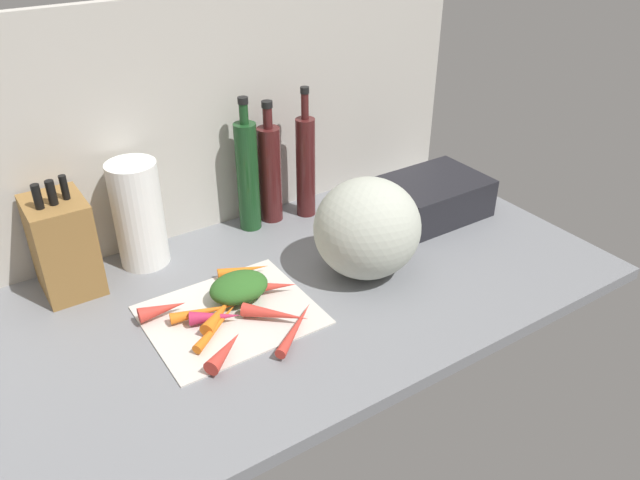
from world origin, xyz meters
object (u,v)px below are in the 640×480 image
(carrot_1, at_px, (225,350))
(dish_rack, at_px, (432,197))
(cutting_board, at_px, (231,314))
(carrot_0, at_px, (218,324))
(carrot_9, at_px, (277,313))
(bottle_2, at_px, (306,165))
(winter_squash, at_px, (367,228))
(carrot_10, at_px, (296,328))
(carrot_8, at_px, (215,317))
(carrot_7, at_px, (220,313))
(bottle_0, at_px, (248,175))
(carrot_2, at_px, (243,270))
(carrot_6, at_px, (269,288))
(paper_towel_roll, at_px, (138,214))
(carrot_3, at_px, (163,309))
(knife_block, at_px, (63,245))
(bottle_1, at_px, (270,172))
(carrot_5, at_px, (205,311))
(carrot_4, at_px, (235,281))

(carrot_1, bearing_deg, dish_rack, 17.34)
(cutting_board, xyz_separation_m, dish_rack, (0.68, 0.11, 0.05))
(carrot_0, relative_size, carrot_9, 1.18)
(bottle_2, bearing_deg, winter_squash, -96.44)
(carrot_10, bearing_deg, dish_rack, 22.38)
(carrot_0, height_order, carrot_8, carrot_8)
(carrot_7, xyz_separation_m, bottle_0, (0.25, 0.33, 0.13))
(carrot_2, distance_m, carrot_6, 0.10)
(bottle_0, bearing_deg, dish_rack, -25.21)
(winter_squash, bearing_deg, paper_towel_roll, 142.02)
(carrot_3, distance_m, dish_rack, 0.81)
(cutting_board, relative_size, carrot_0, 2.06)
(knife_block, bearing_deg, carrot_8, -55.27)
(carrot_8, relative_size, carrot_10, 0.61)
(carrot_0, height_order, bottle_1, bottle_1)
(bottle_1, bearing_deg, paper_towel_roll, -176.79)
(carrot_0, relative_size, carrot_5, 1.14)
(bottle_0, bearing_deg, carrot_8, -127.86)
(carrot_5, bearing_deg, carrot_10, -49.08)
(carrot_2, height_order, carrot_10, same)
(carrot_3, bearing_deg, winter_squash, -10.93)
(carrot_1, xyz_separation_m, winter_squash, (0.42, 0.10, 0.10))
(carrot_4, distance_m, knife_block, 0.39)
(carrot_0, relative_size, paper_towel_roll, 0.65)
(carrot_8, bearing_deg, bottle_1, 46.16)
(carrot_7, xyz_separation_m, carrot_9, (0.10, -0.07, -0.00))
(cutting_board, bearing_deg, carrot_3, 150.52)
(knife_block, bearing_deg, dish_rack, -11.45)
(carrot_7, distance_m, bottle_0, 0.44)
(carrot_2, height_order, carrot_6, carrot_6)
(winter_squash, distance_m, bottle_2, 0.33)
(carrot_3, relative_size, carrot_8, 0.95)
(carrot_3, relative_size, bottle_0, 0.28)
(bottle_2, bearing_deg, carrot_5, -146.80)
(carrot_7, distance_m, knife_block, 0.39)
(carrot_5, xyz_separation_m, bottle_1, (0.34, 0.31, 0.12))
(carrot_7, bearing_deg, bottle_2, 36.93)
(dish_rack, bearing_deg, carrot_7, -170.61)
(carrot_4, bearing_deg, knife_block, 146.08)
(carrot_0, bearing_deg, carrot_2, 47.82)
(carrot_4, bearing_deg, carrot_6, -55.62)
(knife_block, bearing_deg, carrot_9, -48.44)
(cutting_board, distance_m, carrot_0, 0.06)
(carrot_2, xyz_separation_m, carrot_10, (-0.01, -0.25, -0.00))
(cutting_board, xyz_separation_m, knife_block, (-0.26, 0.30, 0.11))
(carrot_0, relative_size, knife_block, 0.62)
(carrot_2, xyz_separation_m, winter_squash, (0.26, -0.14, 0.10))
(carrot_3, height_order, carrot_4, carrot_3)
(winter_squash, height_order, knife_block, knife_block)
(bottle_0, relative_size, bottle_2, 1.00)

